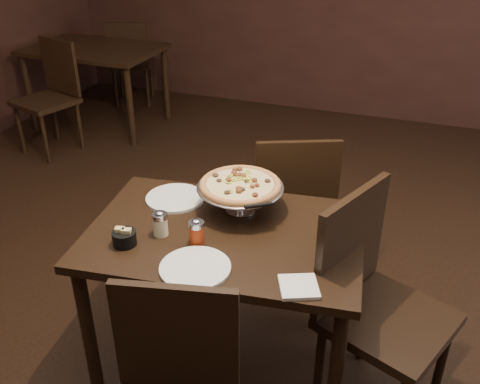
% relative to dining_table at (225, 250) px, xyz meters
% --- Properties ---
extents(room, '(6.04, 7.04, 2.84)m').
position_rel_dining_table_xyz_m(room, '(0.00, 0.07, 0.77)').
color(room, black).
rests_on(room, ground).
extents(dining_table, '(1.24, 0.91, 0.72)m').
position_rel_dining_table_xyz_m(dining_table, '(0.00, 0.00, 0.00)').
color(dining_table, black).
rests_on(dining_table, ground).
extents(background_table, '(1.20, 0.80, 0.75)m').
position_rel_dining_table_xyz_m(background_table, '(-2.26, 2.42, 0.02)').
color(background_table, black).
rests_on(background_table, ground).
extents(pizza_stand, '(0.39, 0.39, 0.16)m').
position_rel_dining_table_xyz_m(pizza_stand, '(0.00, 0.18, 0.23)').
color(pizza_stand, silver).
rests_on(pizza_stand, dining_table).
extents(parmesan_shaker, '(0.07, 0.07, 0.11)m').
position_rel_dining_table_xyz_m(parmesan_shaker, '(-0.24, -0.12, 0.15)').
color(parmesan_shaker, '#F2F0BC').
rests_on(parmesan_shaker, dining_table).
extents(pepper_flake_shaker, '(0.07, 0.07, 0.11)m').
position_rel_dining_table_xyz_m(pepper_flake_shaker, '(-0.07, -0.12, 0.15)').
color(pepper_flake_shaker, maroon).
rests_on(pepper_flake_shaker, dining_table).
extents(packet_caddy, '(0.10, 0.10, 0.08)m').
position_rel_dining_table_xyz_m(packet_caddy, '(-0.35, -0.23, 0.13)').
color(packet_caddy, black).
rests_on(packet_caddy, dining_table).
extents(napkin_stack, '(0.18, 0.18, 0.01)m').
position_rel_dining_table_xyz_m(napkin_stack, '(0.39, -0.26, 0.10)').
color(napkin_stack, white).
rests_on(napkin_stack, dining_table).
extents(plate_left, '(0.27, 0.27, 0.01)m').
position_rel_dining_table_xyz_m(plate_left, '(-0.32, 0.17, 0.10)').
color(plate_left, white).
rests_on(plate_left, dining_table).
extents(plate_near, '(0.27, 0.27, 0.01)m').
position_rel_dining_table_xyz_m(plate_near, '(-0.01, -0.28, 0.10)').
color(plate_near, white).
rests_on(plate_near, dining_table).
extents(serving_spatula, '(0.15, 0.15, 0.02)m').
position_rel_dining_table_xyz_m(serving_spatula, '(0.13, 0.04, 0.22)').
color(serving_spatula, silver).
rests_on(serving_spatula, pizza_stand).
extents(chair_far, '(0.56, 0.56, 0.92)m').
position_rel_dining_table_xyz_m(chair_far, '(0.11, 0.70, -0.13)').
color(chair_far, black).
rests_on(chair_far, ground).
extents(chair_side, '(0.60, 0.60, 0.98)m').
position_rel_dining_table_xyz_m(chair_side, '(0.64, 0.00, -0.09)').
color(chair_side, black).
rests_on(chair_side, ground).
extents(bg_chair_far, '(0.53, 0.53, 0.88)m').
position_rel_dining_table_xyz_m(bg_chair_far, '(-2.26, 3.04, -0.15)').
color(bg_chair_far, black).
rests_on(bg_chair_far, ground).
extents(bg_chair_near, '(0.54, 0.54, 0.94)m').
position_rel_dining_table_xyz_m(bg_chair_near, '(-2.29, 1.79, -0.12)').
color(bg_chair_near, black).
rests_on(bg_chair_near, ground).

